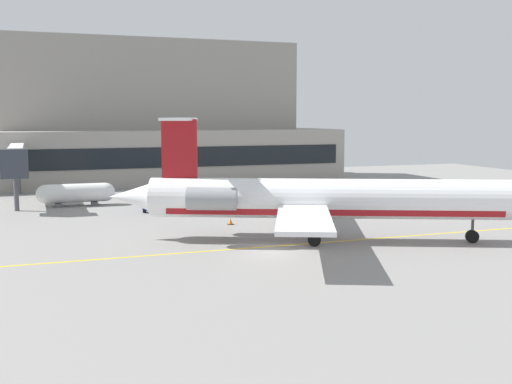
# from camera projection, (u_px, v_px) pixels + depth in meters

# --- Properties ---
(ground) EXTENTS (120.00, 120.00, 0.11)m
(ground) POSITION_uv_depth(u_px,v_px,m) (274.00, 252.00, 41.16)
(ground) COLOR gray
(terminal_building) EXTENTS (67.82, 15.42, 19.24)m
(terminal_building) POSITION_uv_depth(u_px,v_px,m) (116.00, 126.00, 84.13)
(terminal_building) COLOR gray
(terminal_building) RESTS_ON ground
(jet_bridge_west) EXTENTS (2.40, 17.97, 5.93)m
(jet_bridge_west) POSITION_uv_depth(u_px,v_px,m) (16.00, 159.00, 63.40)
(jet_bridge_west) COLOR silver
(jet_bridge_west) RESTS_ON ground
(regional_jet) EXTENTS (30.10, 22.39, 8.77)m
(regional_jet) POSITION_uv_depth(u_px,v_px,m) (324.00, 199.00, 44.22)
(regional_jet) COLOR white
(regional_jet) RESTS_ON ground
(baggage_tug) EXTENTS (3.57, 2.57, 2.21)m
(baggage_tug) POSITION_uv_depth(u_px,v_px,m) (214.00, 198.00, 60.58)
(baggage_tug) COLOR #19389E
(baggage_tug) RESTS_ON ground
(pushback_tractor) EXTENTS (2.78, 4.42, 2.29)m
(pushback_tractor) POSITION_uv_depth(u_px,v_px,m) (154.00, 200.00, 58.56)
(pushback_tractor) COLOR #19389E
(pushback_tractor) RESTS_ON ground
(fuel_tank) EXTENTS (7.63, 1.95, 2.22)m
(fuel_tank) POSITION_uv_depth(u_px,v_px,m) (76.00, 193.00, 61.94)
(fuel_tank) COLOR white
(fuel_tank) RESTS_ON ground
(safety_cone_alpha) EXTENTS (0.47, 0.47, 0.55)m
(safety_cone_alpha) POSITION_uv_depth(u_px,v_px,m) (330.00, 219.00, 52.62)
(safety_cone_alpha) COLOR orange
(safety_cone_alpha) RESTS_ON ground
(safety_cone_bravo) EXTENTS (0.47, 0.47, 0.55)m
(safety_cone_bravo) POSITION_uv_depth(u_px,v_px,m) (231.00, 222.00, 51.32)
(safety_cone_bravo) COLOR orange
(safety_cone_bravo) RESTS_ON ground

